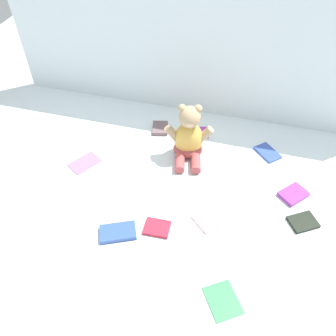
{
  "coord_description": "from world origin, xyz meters",
  "views": [
    {
      "loc": [
        0.27,
        -1.05,
        1.1
      ],
      "look_at": [
        0.02,
        -0.1,
        0.1
      ],
      "focal_mm": 37.25,
      "sensor_mm": 36.0,
      "label": 1
    }
  ],
  "objects_px": {
    "book_case_1": "(194,132)",
    "book_case_6": "(157,228)",
    "book_case_7": "(118,232)",
    "book_case_3": "(160,128)",
    "book_case_5": "(223,300)",
    "book_case_9": "(85,162)",
    "book_case_8": "(293,194)",
    "book_case_0": "(267,153)",
    "book_case_4": "(204,221)",
    "book_case_2": "(303,222)",
    "teddy_bear": "(189,138)"
  },
  "relations": [
    {
      "from": "book_case_1",
      "to": "book_case_6",
      "type": "height_order",
      "value": "book_case_6"
    },
    {
      "from": "book_case_7",
      "to": "book_case_3",
      "type": "bearing_deg",
      "value": -23.21
    },
    {
      "from": "book_case_5",
      "to": "book_case_6",
      "type": "distance_m",
      "value": 0.35
    },
    {
      "from": "book_case_9",
      "to": "book_case_8",
      "type": "bearing_deg",
      "value": -145.67
    },
    {
      "from": "book_case_0",
      "to": "book_case_4",
      "type": "height_order",
      "value": "book_case_0"
    },
    {
      "from": "book_case_1",
      "to": "book_case_2",
      "type": "xyz_separation_m",
      "value": [
        0.52,
        -0.42,
        0.0
      ]
    },
    {
      "from": "teddy_bear",
      "to": "book_case_5",
      "type": "relative_size",
      "value": 2.16
    },
    {
      "from": "book_case_3",
      "to": "book_case_5",
      "type": "relative_size",
      "value": 0.8
    },
    {
      "from": "book_case_2",
      "to": "book_case_6",
      "type": "relative_size",
      "value": 1.08
    },
    {
      "from": "book_case_2",
      "to": "book_case_8",
      "type": "height_order",
      "value": "book_case_8"
    },
    {
      "from": "book_case_0",
      "to": "book_case_7",
      "type": "bearing_deg",
      "value": 5.89
    },
    {
      "from": "book_case_1",
      "to": "book_case_3",
      "type": "distance_m",
      "value": 0.17
    },
    {
      "from": "book_case_2",
      "to": "book_case_6",
      "type": "bearing_deg",
      "value": 75.84
    },
    {
      "from": "book_case_3",
      "to": "book_case_9",
      "type": "relative_size",
      "value": 0.73
    },
    {
      "from": "book_case_1",
      "to": "book_case_0",
      "type": "bearing_deg",
      "value": -114.8
    },
    {
      "from": "book_case_1",
      "to": "book_case_8",
      "type": "distance_m",
      "value": 0.56
    },
    {
      "from": "book_case_0",
      "to": "book_case_6",
      "type": "xyz_separation_m",
      "value": [
        -0.38,
        -0.53,
        0.0
      ]
    },
    {
      "from": "book_case_5",
      "to": "teddy_bear",
      "type": "bearing_deg",
      "value": 78.83
    },
    {
      "from": "book_case_1",
      "to": "book_case_9",
      "type": "distance_m",
      "value": 0.54
    },
    {
      "from": "teddy_bear",
      "to": "book_case_8",
      "type": "bearing_deg",
      "value": -27.82
    },
    {
      "from": "book_case_8",
      "to": "book_case_7",
      "type": "bearing_deg",
      "value": -108.11
    },
    {
      "from": "book_case_6",
      "to": "book_case_8",
      "type": "bearing_deg",
      "value": -61.26
    },
    {
      "from": "teddy_bear",
      "to": "book_case_3",
      "type": "bearing_deg",
      "value": 129.36
    },
    {
      "from": "book_case_6",
      "to": "book_case_7",
      "type": "bearing_deg",
      "value": 110.93
    },
    {
      "from": "book_case_1",
      "to": "book_case_5",
      "type": "bearing_deg",
      "value": -177.53
    },
    {
      "from": "book_case_6",
      "to": "book_case_8",
      "type": "relative_size",
      "value": 0.88
    },
    {
      "from": "book_case_0",
      "to": "book_case_5",
      "type": "xyz_separation_m",
      "value": [
        -0.09,
        -0.74,
        -0.0
      ]
    },
    {
      "from": "teddy_bear",
      "to": "book_case_7",
      "type": "xyz_separation_m",
      "value": [
        -0.16,
        -0.49,
        -0.09
      ]
    },
    {
      "from": "book_case_7",
      "to": "book_case_6",
      "type": "bearing_deg",
      "value": -91.09
    },
    {
      "from": "book_case_0",
      "to": "book_case_1",
      "type": "relative_size",
      "value": 0.85
    },
    {
      "from": "book_case_1",
      "to": "book_case_4",
      "type": "height_order",
      "value": "book_case_1"
    },
    {
      "from": "book_case_4",
      "to": "book_case_3",
      "type": "bearing_deg",
      "value": 74.51
    },
    {
      "from": "book_case_2",
      "to": "book_case_3",
      "type": "height_order",
      "value": "book_case_3"
    },
    {
      "from": "book_case_5",
      "to": "book_case_6",
      "type": "bearing_deg",
      "value": 109.88
    },
    {
      "from": "book_case_7",
      "to": "book_case_9",
      "type": "distance_m",
      "value": 0.42
    },
    {
      "from": "book_case_1",
      "to": "book_case_8",
      "type": "relative_size",
      "value": 1.26
    },
    {
      "from": "book_case_7",
      "to": "book_case_8",
      "type": "relative_size",
      "value": 1.22
    },
    {
      "from": "book_case_1",
      "to": "book_case_4",
      "type": "distance_m",
      "value": 0.53
    },
    {
      "from": "book_case_7",
      "to": "book_case_1",
      "type": "bearing_deg",
      "value": -37.87
    },
    {
      "from": "book_case_0",
      "to": "book_case_5",
      "type": "relative_size",
      "value": 0.96
    },
    {
      "from": "book_case_3",
      "to": "teddy_bear",
      "type": "bearing_deg",
      "value": 128.01
    },
    {
      "from": "book_case_4",
      "to": "book_case_9",
      "type": "distance_m",
      "value": 0.61
    },
    {
      "from": "book_case_0",
      "to": "book_case_3",
      "type": "height_order",
      "value": "book_case_3"
    },
    {
      "from": "book_case_6",
      "to": "book_case_1",
      "type": "bearing_deg",
      "value": -4.29
    },
    {
      "from": "book_case_3",
      "to": "book_case_8",
      "type": "xyz_separation_m",
      "value": [
        0.64,
        -0.27,
        -0.0
      ]
    },
    {
      "from": "book_case_1",
      "to": "book_case_6",
      "type": "bearing_deg",
      "value": 162.42
    },
    {
      "from": "book_case_4",
      "to": "teddy_bear",
      "type": "bearing_deg",
      "value": 63.97
    },
    {
      "from": "book_case_5",
      "to": "book_case_6",
      "type": "xyz_separation_m",
      "value": [
        -0.28,
        0.21,
        0.0
      ]
    },
    {
      "from": "book_case_8",
      "to": "book_case_9",
      "type": "xyz_separation_m",
      "value": [
        -0.91,
        -0.05,
        -0.0
      ]
    },
    {
      "from": "book_case_0",
      "to": "book_case_5",
      "type": "height_order",
      "value": "book_case_0"
    }
  ]
}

